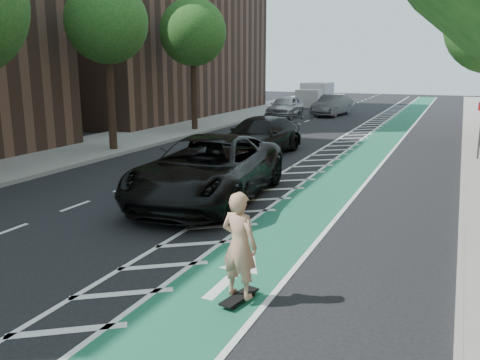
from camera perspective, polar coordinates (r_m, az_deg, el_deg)
The scene contains 19 objects.
ground at distance 13.58m, azimuth -7.75°, elevation -4.42°, with size 120.00×120.00×0.00m, color black.
bike_lane at distance 21.76m, azimuth 13.02°, elevation 1.99°, with size 2.00×90.00×0.01m, color #18563A.
buffer_strip at distance 22.07m, azimuth 9.19°, elevation 2.31°, with size 1.40×90.00×0.01m, color silver.
sidewalk_left at distance 26.90m, azimuth -14.17°, elevation 4.14°, with size 5.00×90.00×0.15m, color gray.
curb_right at distance 21.42m, azimuth 23.73°, elevation 1.25°, with size 0.12×90.00×0.16m, color gray.
curb_left at distance 25.50m, azimuth -9.78°, elevation 3.88°, with size 0.12×90.00×0.16m, color gray.
tree_l_c at distance 24.11m, azimuth -14.79°, elevation 16.72°, with size 4.20×4.20×7.90m.
tree_l_d at distance 30.83m, azimuth -5.27°, elevation 16.18°, with size 4.20×4.20×7.90m.
sign_post at distance 23.22m, azimuth 25.39°, elevation 5.11°, with size 0.35×0.08×2.47m.
skateboard at distance 8.99m, azimuth -0.07°, elevation -12.98°, with size 0.42×0.91×0.12m.
skateboarder at distance 8.62m, azimuth -0.08°, elevation -7.30°, with size 0.68×0.44×1.85m, color tan.
suv_near at distance 15.19m, azimuth -3.62°, elevation 1.26°, with size 3.16×6.85×1.90m, color black.
suv_far at distance 22.86m, azimuth 2.19°, elevation 4.92°, with size 2.31×5.69×1.65m, color black.
car_silver at distance 38.78m, azimuth 5.10°, elevation 8.20°, with size 1.96×4.86×1.66m, color #ABAAB0.
car_grey at distance 40.84m, azimuth 10.32°, elevation 8.26°, with size 1.71×4.91×1.62m, color #525156.
box_truck at distance 49.93m, azimuth 8.43°, elevation 9.39°, with size 2.49×5.30×2.19m.
barrel_a at distance 19.93m, azimuth -3.83°, elevation 2.42°, with size 0.60×0.60×0.82m.
barrel_b at distance 25.38m, azimuth 0.63°, elevation 4.94°, with size 0.74×0.74×1.01m.
barrel_c at distance 27.63m, azimuth 3.82°, elevation 5.43°, with size 0.64×0.64×0.87m.
Camera 1 is at (6.78, -11.05, 4.04)m, focal length 38.00 mm.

